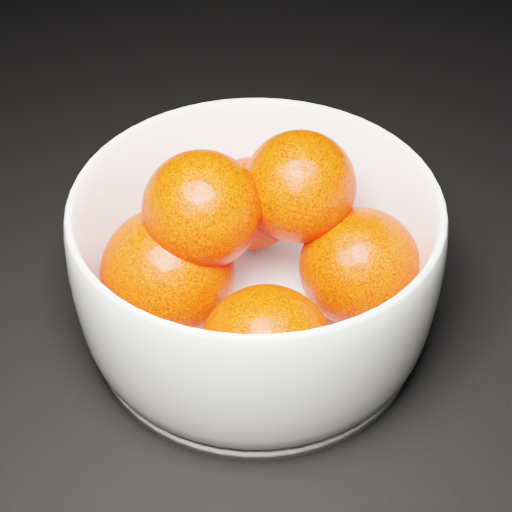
% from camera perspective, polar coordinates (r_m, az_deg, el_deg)
% --- Properties ---
extents(bowl, '(0.24, 0.24, 0.12)m').
position_cam_1_polar(bowl, '(0.48, 0.00, -0.52)').
color(bowl, white).
rests_on(bowl, ground).
extents(orange_pile, '(0.20, 0.20, 0.13)m').
position_cam_1_polar(orange_pile, '(0.48, -0.23, 0.07)').
color(orange_pile, '#FF2101').
rests_on(orange_pile, bowl).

